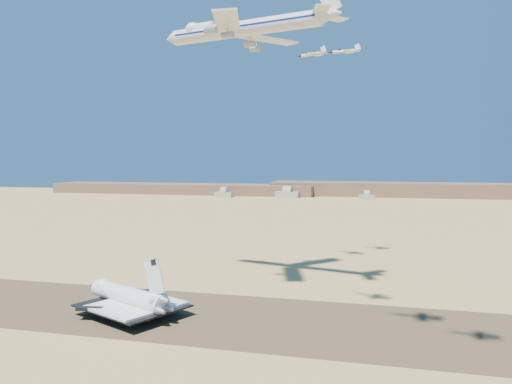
% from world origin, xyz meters
% --- Properties ---
extents(ground, '(1200.00, 1200.00, 0.00)m').
position_xyz_m(ground, '(0.00, 0.00, 0.00)').
color(ground, tan).
rests_on(ground, ground).
extents(runway, '(600.00, 50.00, 0.06)m').
position_xyz_m(runway, '(0.00, 0.00, 0.03)').
color(runway, brown).
rests_on(runway, ground).
extents(ridgeline, '(960.00, 90.00, 18.00)m').
position_xyz_m(ridgeline, '(65.32, 527.31, 7.63)').
color(ridgeline, brown).
rests_on(ridgeline, ground).
extents(hangars, '(200.50, 29.50, 30.00)m').
position_xyz_m(hangars, '(-64.00, 478.43, 4.83)').
color(hangars, '#A69F93').
rests_on(hangars, ground).
extents(shuttle, '(40.12, 34.37, 19.55)m').
position_xyz_m(shuttle, '(-18.71, -4.42, 5.26)').
color(shuttle, silver).
rests_on(shuttle, runway).
extents(carrier_747, '(71.46, 53.75, 17.79)m').
position_xyz_m(carrier_747, '(6.61, 32.94, 95.53)').
color(carrier_747, silver).
extents(crew_a, '(0.55, 0.69, 1.66)m').
position_xyz_m(crew_a, '(-14.90, -10.73, 0.89)').
color(crew_a, '#D0600C').
rests_on(crew_a, runway).
extents(crew_b, '(0.85, 0.95, 1.70)m').
position_xyz_m(crew_b, '(-10.76, -9.01, 0.91)').
color(crew_b, '#D0600C').
rests_on(crew_b, runway).
extents(crew_c, '(1.05, 0.75, 1.61)m').
position_xyz_m(crew_c, '(-8.21, -11.33, 0.87)').
color(crew_c, '#D0600C').
rests_on(crew_c, runway).
extents(chase_jet_d, '(14.18, 8.54, 3.68)m').
position_xyz_m(chase_jet_d, '(27.84, 74.87, 94.05)').
color(chase_jet_d, silver).
extents(chase_jet_e, '(15.27, 8.34, 3.81)m').
position_xyz_m(chase_jet_e, '(40.62, 90.55, 97.88)').
color(chase_jet_e, silver).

